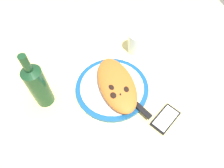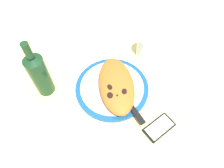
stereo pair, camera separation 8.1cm
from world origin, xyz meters
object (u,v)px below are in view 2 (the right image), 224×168
Objects in this scene: smartphone at (159,128)px; water_glass at (145,47)px; plate at (112,88)px; wine_bottle at (39,74)px; calzone at (116,85)px; knife at (131,107)px; fork at (94,90)px.

water_glass is at bearing 179.27° from smartphone.
plate reaches higher than smartphone.
smartphone is at bearing 64.10° from wine_bottle.
calzone is at bearing 61.94° from plate.
calzone is at bearing -37.81° from water_glass.
calzone is 1.28× the size of knife.
calzone is 29.47cm from wine_bottle.
smartphone is 1.32× the size of water_glass.
plate is at bearing 98.31° from fork.
knife is at bearing -131.91° from smartphone.
calzone is at bearing 91.10° from fork.
water_glass is at bearing 128.75° from fork.
wine_bottle reaches higher than calzone.
knife is 12.73cm from smartphone.
fork is at bearing -81.69° from plate.
water_glass is (-27.89, 9.86, 2.04)cm from knife.
wine_bottle is (15.60, -43.13, 6.48)cm from water_glass.
fork is 0.61× the size of wine_bottle.
calzone is 2.12× the size of smartphone.
fork is 30.36cm from water_glass.
fork is 1.65× the size of water_glass.
smartphone is 48.51cm from wine_bottle.
fork is at bearing -123.04° from knife.
wine_bottle is at bearing -94.83° from plate.
plate is at bearing -139.43° from smartphone.
plate is at bearing 85.17° from wine_bottle.
calzone reaches higher than smartphone.
knife is at bearing 27.32° from calzone.
calzone is 1.04× the size of wine_bottle.
plate is 3.02× the size of water_glass.
knife is at bearing 56.96° from fork.
plate is 7.51cm from fork.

